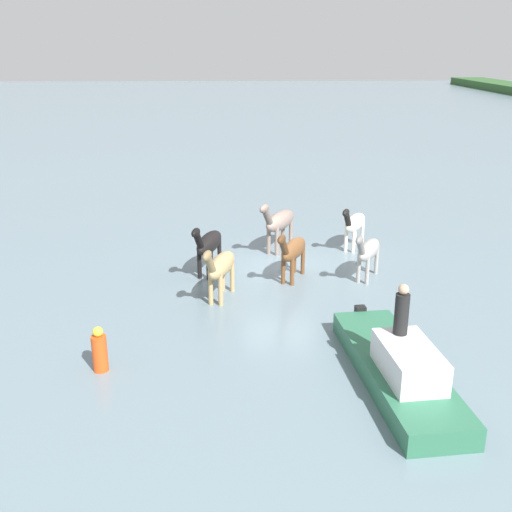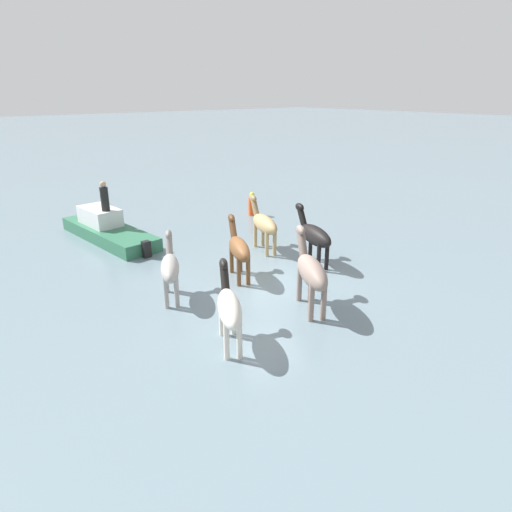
{
  "view_description": "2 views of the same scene",
  "coord_description": "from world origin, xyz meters",
  "px_view_note": "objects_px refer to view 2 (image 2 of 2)",
  "views": [
    {
      "loc": [
        19.68,
        -1.59,
        7.38
      ],
      "look_at": [
        0.65,
        -0.84,
        0.72
      ],
      "focal_mm": 42.94,
      "sensor_mm": 36.0,
      "label": 1
    },
    {
      "loc": [
        -9.7,
        8.28,
        5.75
      ],
      "look_at": [
        0.51,
        -0.0,
        0.8
      ],
      "focal_mm": 30.99,
      "sensor_mm": 36.0,
      "label": 2
    }
  ],
  "objects_px": {
    "horse_rear_stallion": "(311,271)",
    "buoy_channel_marker": "(252,205)",
    "person_spotter_bow": "(104,197)",
    "horse_gray_outer": "(264,224)",
    "boat_tender_starboard": "(108,231)",
    "horse_chestnut_trailing": "(314,235)",
    "horse_lead": "(170,267)",
    "horse_mid_herd": "(239,248)",
    "horse_dark_mare": "(229,307)"
  },
  "relations": [
    {
      "from": "horse_rear_stallion",
      "to": "buoy_channel_marker",
      "type": "relative_size",
      "value": 2.19
    },
    {
      "from": "person_spotter_bow",
      "to": "horse_gray_outer",
      "type": "bearing_deg",
      "value": -140.47
    },
    {
      "from": "horse_gray_outer",
      "to": "person_spotter_bow",
      "type": "distance_m",
      "value": 6.48
    },
    {
      "from": "boat_tender_starboard",
      "to": "buoy_channel_marker",
      "type": "height_order",
      "value": "boat_tender_starboard"
    },
    {
      "from": "horse_chestnut_trailing",
      "to": "horse_lead",
      "type": "bearing_deg",
      "value": 99.82
    },
    {
      "from": "horse_chestnut_trailing",
      "to": "horse_gray_outer",
      "type": "bearing_deg",
      "value": 28.56
    },
    {
      "from": "horse_lead",
      "to": "horse_mid_herd",
      "type": "bearing_deg",
      "value": -61.91
    },
    {
      "from": "horse_lead",
      "to": "horse_rear_stallion",
      "type": "distance_m",
      "value": 4.03
    },
    {
      "from": "horse_rear_stallion",
      "to": "boat_tender_starboard",
      "type": "bearing_deg",
      "value": 41.55
    },
    {
      "from": "horse_rear_stallion",
      "to": "horse_dark_mare",
      "type": "bearing_deg",
      "value": 122.01
    },
    {
      "from": "horse_mid_herd",
      "to": "buoy_channel_marker",
      "type": "xyz_separation_m",
      "value": [
        5.73,
        -5.11,
        -0.5
      ]
    },
    {
      "from": "horse_dark_mare",
      "to": "horse_chestnut_trailing",
      "type": "distance_m",
      "value": 5.89
    },
    {
      "from": "person_spotter_bow",
      "to": "horse_chestnut_trailing",
      "type": "bearing_deg",
      "value": -147.58
    },
    {
      "from": "person_spotter_bow",
      "to": "buoy_channel_marker",
      "type": "bearing_deg",
      "value": -96.27
    },
    {
      "from": "horse_dark_mare",
      "to": "boat_tender_starboard",
      "type": "relative_size",
      "value": 0.38
    },
    {
      "from": "horse_mid_herd",
      "to": "person_spotter_bow",
      "type": "distance_m",
      "value": 6.76
    },
    {
      "from": "horse_rear_stallion",
      "to": "horse_gray_outer",
      "type": "bearing_deg",
      "value": 4.69
    },
    {
      "from": "horse_mid_herd",
      "to": "person_spotter_bow",
      "type": "relative_size",
      "value": 1.93
    },
    {
      "from": "horse_chestnut_trailing",
      "to": "boat_tender_starboard",
      "type": "xyz_separation_m",
      "value": [
        7.24,
        4.54,
        -0.73
      ]
    },
    {
      "from": "horse_gray_outer",
      "to": "boat_tender_starboard",
      "type": "height_order",
      "value": "horse_gray_outer"
    },
    {
      "from": "horse_chestnut_trailing",
      "to": "buoy_channel_marker",
      "type": "bearing_deg",
      "value": -3.0
    },
    {
      "from": "horse_dark_mare",
      "to": "buoy_channel_marker",
      "type": "bearing_deg",
      "value": -12.3
    },
    {
      "from": "horse_chestnut_trailing",
      "to": "buoy_channel_marker",
      "type": "relative_size",
      "value": 2.16
    },
    {
      "from": "horse_gray_outer",
      "to": "person_spotter_bow",
      "type": "bearing_deg",
      "value": 56.95
    },
    {
      "from": "horse_rear_stallion",
      "to": "buoy_channel_marker",
      "type": "xyz_separation_m",
      "value": [
        8.71,
        -4.89,
        -0.62
      ]
    },
    {
      "from": "horse_lead",
      "to": "person_spotter_bow",
      "type": "bearing_deg",
      "value": 22.63
    },
    {
      "from": "horse_dark_mare",
      "to": "buoy_channel_marker",
      "type": "relative_size",
      "value": 1.92
    },
    {
      "from": "horse_dark_mare",
      "to": "buoy_channel_marker",
      "type": "height_order",
      "value": "horse_dark_mare"
    },
    {
      "from": "horse_mid_herd",
      "to": "horse_chestnut_trailing",
      "type": "distance_m",
      "value": 2.83
    },
    {
      "from": "buoy_channel_marker",
      "to": "horse_gray_outer",
      "type": "bearing_deg",
      "value": 146.5
    },
    {
      "from": "horse_gray_outer",
      "to": "horse_rear_stallion",
      "type": "relative_size",
      "value": 0.98
    },
    {
      "from": "horse_rear_stallion",
      "to": "horse_chestnut_trailing",
      "type": "distance_m",
      "value": 3.44
    },
    {
      "from": "horse_lead",
      "to": "boat_tender_starboard",
      "type": "xyz_separation_m",
      "value": [
        6.56,
        -0.67,
        -0.65
      ]
    },
    {
      "from": "horse_rear_stallion",
      "to": "boat_tender_starboard",
      "type": "height_order",
      "value": "horse_rear_stallion"
    },
    {
      "from": "horse_lead",
      "to": "horse_gray_outer",
      "type": "bearing_deg",
      "value": -44.07
    },
    {
      "from": "horse_lead",
      "to": "boat_tender_starboard",
      "type": "distance_m",
      "value": 6.63
    },
    {
      "from": "person_spotter_bow",
      "to": "horse_rear_stallion",
      "type": "bearing_deg",
      "value": -168.05
    },
    {
      "from": "horse_mid_herd",
      "to": "boat_tender_starboard",
      "type": "xyz_separation_m",
      "value": [
        6.59,
        1.79,
        -0.69
      ]
    },
    {
      "from": "horse_gray_outer",
      "to": "horse_rear_stallion",
      "type": "height_order",
      "value": "horse_rear_stallion"
    },
    {
      "from": "horse_rear_stallion",
      "to": "person_spotter_bow",
      "type": "height_order",
      "value": "person_spotter_bow"
    },
    {
      "from": "horse_lead",
      "to": "horse_chestnut_trailing",
      "type": "bearing_deg",
      "value": -68.83
    },
    {
      "from": "horse_gray_outer",
      "to": "boat_tender_starboard",
      "type": "bearing_deg",
      "value": 56.4
    },
    {
      "from": "boat_tender_starboard",
      "to": "person_spotter_bow",
      "type": "height_order",
      "value": "person_spotter_bow"
    },
    {
      "from": "boat_tender_starboard",
      "to": "horse_gray_outer",
      "type": "bearing_deg",
      "value": -146.41
    },
    {
      "from": "horse_rear_stallion",
      "to": "horse_chestnut_trailing",
      "type": "height_order",
      "value": "horse_rear_stallion"
    },
    {
      "from": "horse_mid_herd",
      "to": "horse_chestnut_trailing",
      "type": "height_order",
      "value": "horse_chestnut_trailing"
    },
    {
      "from": "horse_gray_outer",
      "to": "boat_tender_starboard",
      "type": "relative_size",
      "value": 0.42
    },
    {
      "from": "horse_dark_mare",
      "to": "person_spotter_bow",
      "type": "xyz_separation_m",
      "value": [
        9.58,
        -0.83,
        0.77
      ]
    },
    {
      "from": "horse_dark_mare",
      "to": "horse_rear_stallion",
      "type": "xyz_separation_m",
      "value": [
        0.11,
        -2.83,
        0.14
      ]
    },
    {
      "from": "horse_rear_stallion",
      "to": "horse_chestnut_trailing",
      "type": "xyz_separation_m",
      "value": [
        2.33,
        -2.53,
        -0.08
      ]
    }
  ]
}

